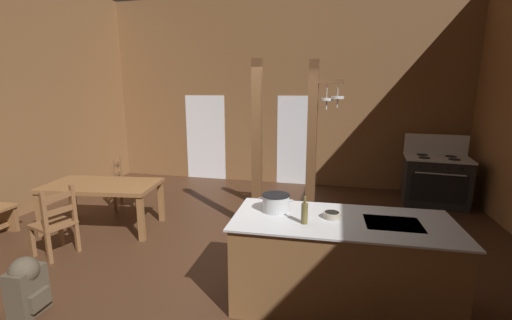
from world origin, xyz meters
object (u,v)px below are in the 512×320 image
at_px(kitchen_island, 340,262).
at_px(dining_table, 102,189).
at_px(backpack, 26,284).
at_px(mixing_bowl_on_counter, 332,215).
at_px(stockpot_on_counter, 276,203).
at_px(bottle_tall_on_counter, 305,213).
at_px(stove_range, 435,180).
at_px(ladderback_chair_near_window, 125,185).
at_px(ladderback_chair_by_post, 55,223).

height_order(kitchen_island, dining_table, kitchen_island).
distance_m(backpack, mixing_bowl_on_counter, 3.08).
height_order(kitchen_island, mixing_bowl_on_counter, mixing_bowl_on_counter).
height_order(kitchen_island, stockpot_on_counter, stockpot_on_counter).
bearing_deg(kitchen_island, bottle_tall_on_counter, -152.14).
height_order(kitchen_island, stove_range, stove_range).
height_order(stockpot_on_counter, mixing_bowl_on_counter, stockpot_on_counter).
distance_m(ladderback_chair_near_window, stockpot_on_counter, 3.80).
relative_size(stove_range, mixing_bowl_on_counter, 7.71).
bearing_deg(dining_table, kitchen_island, -17.19).
bearing_deg(mixing_bowl_on_counter, bottle_tall_on_counter, -141.02).
bearing_deg(mixing_bowl_on_counter, ladderback_chair_near_window, 151.71).
bearing_deg(bottle_tall_on_counter, backpack, -165.18).
relative_size(stockpot_on_counter, mixing_bowl_on_counter, 2.11).
height_order(ladderback_chair_by_post, backpack, ladderback_chair_by_post).
bearing_deg(dining_table, ladderback_chair_near_window, 104.75).
xyz_separation_m(stove_range, ladderback_chair_near_window, (-5.67, -1.57, -0.03)).
height_order(ladderback_chair_near_window, backpack, ladderback_chair_near_window).
xyz_separation_m(kitchen_island, ladderback_chair_near_window, (-3.88, 2.05, -0.01)).
bearing_deg(backpack, ladderback_chair_near_window, 107.18).
xyz_separation_m(dining_table, mixing_bowl_on_counter, (3.53, -1.11, 0.30)).
bearing_deg(bottle_tall_on_counter, kitchen_island, 27.86).
bearing_deg(stove_range, stockpot_on_counter, -124.89).
xyz_separation_m(kitchen_island, stockpot_on_counter, (-0.68, 0.08, 0.55)).
bearing_deg(backpack, stockpot_on_counter, 22.71).
bearing_deg(stove_range, bottle_tall_on_counter, -119.39).
xyz_separation_m(ladderback_chair_near_window, stockpot_on_counter, (3.20, -1.97, 0.56)).
height_order(stove_range, bottle_tall_on_counter, stove_range).
distance_m(stove_range, bottle_tall_on_counter, 4.41).
distance_m(ladderback_chair_by_post, stockpot_on_counter, 3.03).
xyz_separation_m(stove_range, bottle_tall_on_counter, (-2.15, -3.81, 0.55)).
distance_m(dining_table, ladderback_chair_by_post, 0.95).
bearing_deg(backpack, bottle_tall_on_counter, 14.82).
bearing_deg(stockpot_on_counter, dining_table, 160.49).
bearing_deg(ladderback_chair_near_window, ladderback_chair_by_post, -83.07).
relative_size(dining_table, ladderback_chair_near_window, 1.90).
relative_size(dining_table, backpack, 3.03).
distance_m(ladderback_chair_near_window, backpack, 3.07).
relative_size(dining_table, ladderback_chair_by_post, 1.90).
distance_m(backpack, stockpot_on_counter, 2.58).
distance_m(stove_range, mixing_bowl_on_counter, 4.10).
relative_size(kitchen_island, mixing_bowl_on_counter, 12.82).
bearing_deg(bottle_tall_on_counter, stove_range, 60.61).
height_order(dining_table, ladderback_chair_by_post, ladderback_chair_by_post).
height_order(dining_table, stockpot_on_counter, stockpot_on_counter).
height_order(backpack, stockpot_on_counter, stockpot_on_counter).
bearing_deg(dining_table, backpack, -71.72).
bearing_deg(ladderback_chair_by_post, backpack, -57.74).
xyz_separation_m(backpack, mixing_bowl_on_counter, (2.87, 0.90, 0.64)).
bearing_deg(kitchen_island, dining_table, 162.81).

